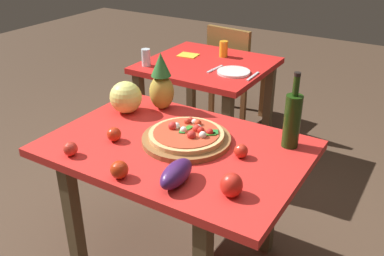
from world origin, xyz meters
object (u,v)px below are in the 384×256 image
object	(u,v)px
eggplant	(176,174)
tomato_at_corner	(70,149)
pizza	(187,134)
drinking_glass_juice	(224,49)
background_table	(207,78)
napkin_folded	(188,55)
dinner_plate	(234,72)
pineapple_left	(161,84)
melon	(126,97)
dining_chair	(234,69)
fork_utensil	(215,69)
display_table	(176,162)
bell_pepper	(231,185)
tomato_near_board	(114,134)
drinking_glass_water	(146,57)
pizza_board	(186,139)
knife_utensil	(253,76)
tomato_by_bottle	(241,151)
tomato_beside_pepper	(119,170)
wine_bottle	(292,119)

from	to	relation	value
eggplant	tomato_at_corner	size ratio (longest dim) A/B	3.12
pizza	drinking_glass_juice	bearing A→B (deg)	110.55
background_table	napkin_folded	xyz separation A→B (m)	(-0.21, 0.07, 0.12)
dinner_plate	drinking_glass_juice	bearing A→B (deg)	128.36
drinking_glass_juice	eggplant	bearing A→B (deg)	-68.52
pineapple_left	melon	bearing A→B (deg)	-133.26
dining_chair	fork_utensil	xyz separation A→B (m)	(0.21, -0.73, 0.25)
display_table	bell_pepper	distance (m)	0.47
tomato_near_board	drinking_glass_water	distance (m)	1.10
drinking_glass_water	pizza_board	bearing A→B (deg)	-43.78
pineapple_left	tomato_near_board	bearing A→B (deg)	-86.61
pizza_board	dinner_plate	xyz separation A→B (m)	(-0.24, 0.97, -0.00)
pineapple_left	knife_utensil	world-z (taller)	pineapple_left
tomato_by_bottle	drinking_glass_water	size ratio (longest dim) A/B	0.52
tomato_beside_pepper	tomato_by_bottle	size ratio (longest dim) A/B	1.20
tomato_beside_pepper	drinking_glass_juice	size ratio (longest dim) A/B	0.64
background_table	tomato_near_board	size ratio (longest dim) A/B	12.68
drinking_glass_water	knife_utensil	xyz separation A→B (m)	(0.73, 0.18, -0.06)
drinking_glass_juice	knife_utensil	distance (m)	0.47
pizza	bell_pepper	world-z (taller)	bell_pepper
drinking_glass_water	knife_utensil	distance (m)	0.75
display_table	napkin_folded	xyz separation A→B (m)	(-0.68, 1.19, 0.10)
pineapple_left	dinner_plate	distance (m)	0.73
tomato_by_bottle	fork_utensil	distance (m)	1.17
pizza_board	drinking_glass_juice	distance (m)	1.34
dining_chair	eggplant	bearing A→B (deg)	116.59
wine_bottle	pineapple_left	size ratio (longest dim) A/B	1.14
wine_bottle	napkin_folded	world-z (taller)	wine_bottle
fork_utensil	pineapple_left	bearing A→B (deg)	-79.75
drinking_glass_juice	drinking_glass_water	distance (m)	0.59
pineapple_left	napkin_folded	size ratio (longest dim) A/B	2.22
bell_pepper	drinking_glass_juice	bearing A→B (deg)	118.71
tomato_by_bottle	tomato_beside_pepper	bearing A→B (deg)	-130.63
tomato_near_board	wine_bottle	bearing A→B (deg)	28.09
display_table	pineapple_left	bearing A→B (deg)	133.54
pizza	eggplant	bearing A→B (deg)	-64.95
pineapple_left	knife_utensil	bearing A→B (deg)	73.15
display_table	eggplant	bearing A→B (deg)	-56.15
napkin_folded	tomato_by_bottle	bearing A→B (deg)	-49.26
tomato_beside_pepper	dinner_plate	distance (m)	1.38
tomato_by_bottle	drinking_glass_juice	bearing A→B (deg)	120.71
tomato_beside_pepper	knife_utensil	bearing A→B (deg)	91.39
wine_bottle	tomato_at_corner	bearing A→B (deg)	-143.45
background_table	dinner_plate	distance (m)	0.30
dining_chair	eggplant	distance (m)	2.16
pizza	fork_utensil	xyz separation A→B (m)	(-0.38, 0.97, -0.04)
tomato_at_corner	knife_utensil	distance (m)	1.37
eggplant	tomato_near_board	world-z (taller)	eggplant
dining_chair	tomato_by_bottle	xyz separation A→B (m)	(0.86, -1.69, 0.27)
background_table	melon	distance (m)	0.98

